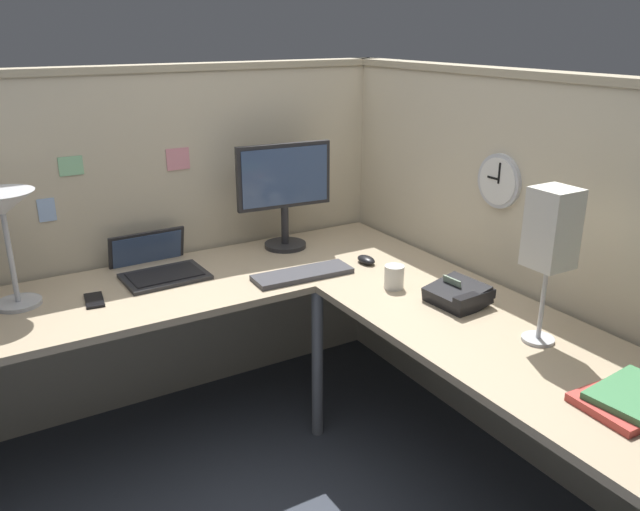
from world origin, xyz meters
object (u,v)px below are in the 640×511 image
(keyboard, at_px, (303,274))
(book_stack, at_px, (633,399))
(computer_mouse, at_px, (366,260))
(wall_clock, at_px, (500,181))
(monitor, at_px, (284,188))
(desk_lamp_dome, at_px, (3,214))
(coffee_mug, at_px, (394,277))
(cell_phone, at_px, (94,300))
(laptop, at_px, (157,266))
(desk_lamp_paper, at_px, (552,233))
(office_phone, at_px, (459,295))

(keyboard, xyz_separation_m, book_stack, (0.32, -1.33, 0.01))
(keyboard, bearing_deg, computer_mouse, 1.70)
(computer_mouse, bearing_deg, wall_clock, -50.64)
(monitor, relative_size, desk_lamp_dome, 1.12)
(coffee_mug, distance_m, wall_clock, 0.57)
(cell_phone, height_order, book_stack, book_stack)
(cell_phone, xyz_separation_m, wall_clock, (1.49, -0.61, 0.42))
(laptop, height_order, cell_phone, laptop)
(cell_phone, relative_size, book_stack, 0.48)
(book_stack, bearing_deg, wall_clock, 68.52)
(desk_lamp_paper, bearing_deg, laptop, 125.07)
(office_phone, bearing_deg, computer_mouse, 94.81)
(computer_mouse, height_order, wall_clock, wall_clock)
(desk_lamp_dome, relative_size, wall_clock, 2.02)
(laptop, bearing_deg, office_phone, -46.57)
(laptop, bearing_deg, desk_lamp_dome, -172.24)
(desk_lamp_dome, distance_m, office_phone, 1.71)
(cell_phone, bearing_deg, keyboard, -5.51)
(computer_mouse, relative_size, wall_clock, 0.47)
(desk_lamp_dome, bearing_deg, coffee_mug, -24.15)
(laptop, xyz_separation_m, desk_lamp_paper, (0.91, -1.30, 0.36))
(desk_lamp_dome, relative_size, office_phone, 2.05)
(office_phone, relative_size, wall_clock, 0.99)
(monitor, bearing_deg, keyboard, -107.24)
(desk_lamp_paper, distance_m, wall_clock, 0.56)
(desk_lamp_dome, height_order, cell_phone, desk_lamp_dome)
(monitor, bearing_deg, cell_phone, -168.46)
(office_phone, xyz_separation_m, desk_lamp_paper, (0.03, -0.36, 0.35))
(laptop, xyz_separation_m, cell_phone, (-0.31, -0.19, -0.02))
(desk_lamp_paper, distance_m, coffee_mug, 0.72)
(desk_lamp_dome, bearing_deg, computer_mouse, -12.28)
(computer_mouse, bearing_deg, office_phone, -85.19)
(desk_lamp_dome, bearing_deg, office_phone, -30.60)
(keyboard, bearing_deg, office_phone, -53.70)
(desk_lamp_paper, relative_size, coffee_mug, 5.52)
(desk_lamp_dome, distance_m, cell_phone, 0.45)
(cell_phone, bearing_deg, book_stack, -45.80)
(book_stack, bearing_deg, monitor, 96.64)
(office_phone, xyz_separation_m, wall_clock, (0.30, 0.13, 0.38))
(desk_lamp_dome, xyz_separation_m, desk_lamp_paper, (1.47, -1.22, 0.02))
(keyboard, bearing_deg, desk_lamp_paper, -63.98)
(office_phone, bearing_deg, wall_clock, 23.43)
(computer_mouse, bearing_deg, desk_lamp_dome, 167.72)
(computer_mouse, height_order, book_stack, book_stack)
(coffee_mug, bearing_deg, desk_lamp_paper, -77.29)
(desk_lamp_dome, relative_size, coffee_mug, 4.64)
(cell_phone, bearing_deg, desk_lamp_paper, -34.94)
(keyboard, xyz_separation_m, desk_lamp_paper, (0.40, -0.92, 0.37))
(cell_phone, relative_size, wall_clock, 0.65)
(laptop, relative_size, office_phone, 1.80)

